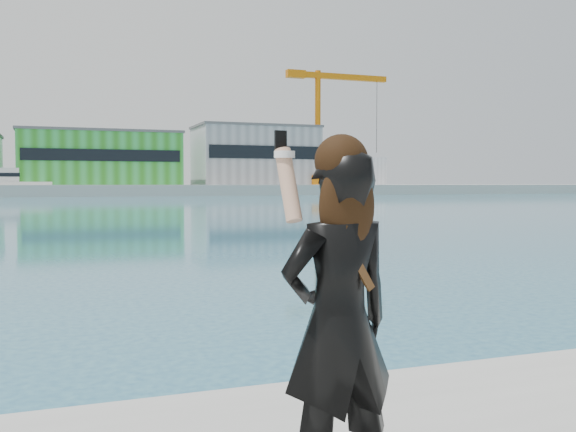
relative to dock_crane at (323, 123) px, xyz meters
The scene contains 8 objects.
far_quay 55.61m from the dock_crane, behind, with size 320.00×40.00×2.00m, color #9E9E99.
warehouse_green 46.26m from the dock_crane, behind, with size 30.60×16.36×10.50m.
warehouse_grey_right 16.01m from the dock_crane, 155.64° to the left, with size 25.50×15.35×12.50m.
ancillary_shed 13.95m from the dock_crane, 24.45° to the left, with size 12.00×10.00×6.00m, color silver.
dock_crane is the anchor object (origin of this frame).
flagpole_right 32.27m from the dock_crane, behind, with size 1.28×0.16×8.00m.
buoy_near 53.86m from the dock_crane, 111.00° to the right, with size 0.50×0.50×0.50m, color #F2F00C.
woman 134.42m from the dock_crane, 113.39° to the right, with size 0.66×0.48×1.77m.
Camera 1 is at (-1.19, -3.54, 2.32)m, focal length 40.00 mm.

